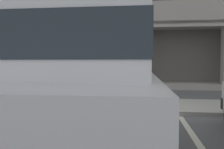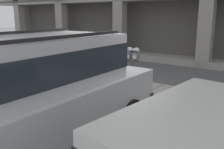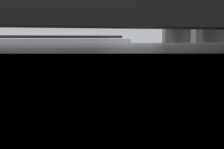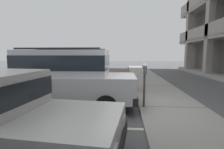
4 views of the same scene
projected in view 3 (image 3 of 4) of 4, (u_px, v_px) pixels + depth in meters
ground_plane at (156, 123)px, 6.06m from camera, size 80.00×80.00×0.10m
sidewalk at (204, 115)px, 6.32m from camera, size 40.00×2.20×0.12m
silver_suv at (58, 79)px, 5.54m from camera, size 2.06×4.80×2.03m
red_sedan at (60, 74)px, 8.26m from camera, size 2.16×4.63×1.54m
parking_meter_near at (172, 73)px, 5.92m from camera, size 0.35×0.12×1.41m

